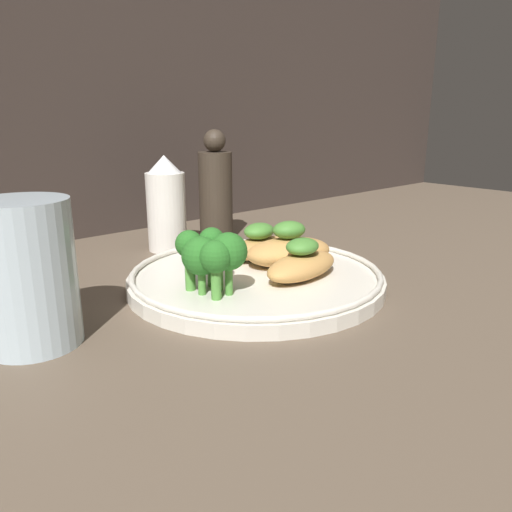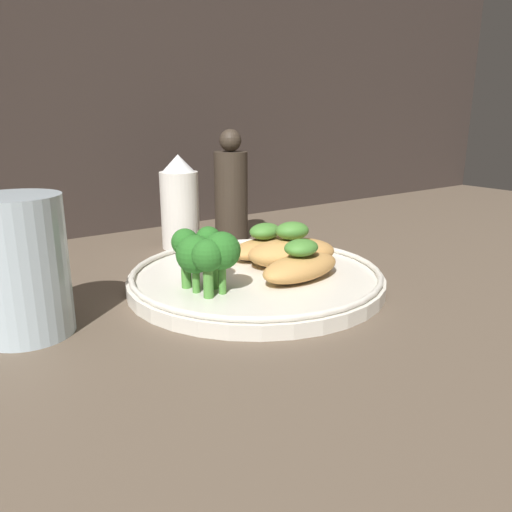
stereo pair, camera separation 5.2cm
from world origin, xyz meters
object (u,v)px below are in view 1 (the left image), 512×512
(pepper_grinder, at_px, (216,192))
(drinking_glass, at_px, (27,274))
(plate, at_px, (256,278))
(broccoli_bunch, at_px, (211,254))
(sauce_bottle, at_px, (166,205))

(pepper_grinder, height_order, drinking_glass, pepper_grinder)
(pepper_grinder, bearing_deg, plate, -116.00)
(broccoli_bunch, distance_m, pepper_grinder, 0.27)
(sauce_bottle, height_order, pepper_grinder, pepper_grinder)
(drinking_glass, bearing_deg, sauce_bottle, 37.05)
(drinking_glass, bearing_deg, plate, -3.97)
(plate, xyz_separation_m, broccoli_bunch, (-0.07, -0.02, 0.04))
(sauce_bottle, bearing_deg, plate, -93.37)
(broccoli_bunch, bearing_deg, pepper_grinder, 51.91)
(sauce_bottle, bearing_deg, pepper_grinder, 0.00)
(plate, distance_m, sauce_bottle, 0.20)
(plate, xyz_separation_m, pepper_grinder, (0.09, 0.19, 0.06))
(broccoli_bunch, bearing_deg, sauce_bottle, 68.80)
(drinking_glass, bearing_deg, pepper_grinder, 29.18)
(pepper_grinder, bearing_deg, broccoli_bunch, -128.09)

